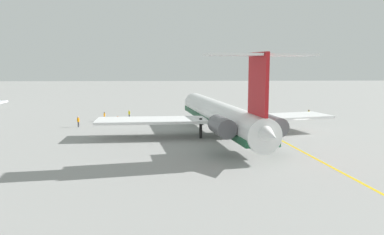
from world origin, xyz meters
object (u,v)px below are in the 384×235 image
Objects in this scene: ground_crew_near_nose at (309,113)px; ground_crew_starboard at (129,113)px; ground_crew_portside at (104,115)px; safety_cone_wingtip at (118,117)px; ground_crew_near_tail at (78,120)px; main_jetliner at (221,115)px.

ground_crew_starboard is (2.12, 34.71, -0.07)m from ground_crew_near_nose.
ground_crew_portside reaches higher than safety_cone_wingtip.
ground_crew_near_tail is 11.71m from safety_cone_wingtip.
safety_cone_wingtip is (20.85, 17.88, -2.95)m from main_jetliner.
ground_crew_portside is at bearing 108.68° from ground_crew_near_tail.
main_jetliner reaches higher than ground_crew_near_nose.
main_jetliner is 73.58× the size of safety_cone_wingtip.
main_jetliner is 23.57× the size of ground_crew_portside.
ground_crew_near_nose is 1.06× the size of ground_crew_portside.
main_jetliner is at bearing -53.16° from ground_crew_near_nose.
safety_cone_wingtip is (2.70, 37.01, -0.87)m from ground_crew_near_nose.
main_jetliner is 23.75× the size of ground_crew_starboard.
ground_crew_near_nose is 42.82m from ground_crew_near_tail.
main_jetliner reaches higher than ground_crew_near_tail.
ground_crew_near_tail is at bearing 177.59° from ground_crew_starboard.
safety_cone_wingtip is (10.51, -5.09, -0.87)m from ground_crew_near_tail.
ground_crew_portside is (-1.09, 38.92, -0.06)m from ground_crew_near_nose.
ground_crew_near_nose reaches higher than ground_crew_portside.
ground_crew_starboard is 2.51m from safety_cone_wingtip.
ground_crew_starboard is at bearing 97.33° from ground_crew_near_tail.
ground_crew_near_nose is 34.77m from ground_crew_starboard.
ground_crew_portside is (6.72, -3.18, -0.06)m from ground_crew_near_tail.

